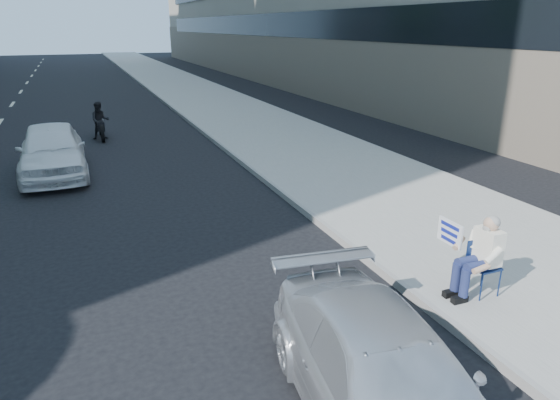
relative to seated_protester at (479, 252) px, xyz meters
name	(u,v)px	position (x,y,z in m)	size (l,w,h in m)	color
ground	(336,323)	(-2.29, 0.29, -0.87)	(160.00, 160.00, 0.00)	black
near_sidewalk	(224,107)	(1.71, 20.29, -0.80)	(5.00, 120.00, 0.15)	gray
seated_protester	(479,252)	(0.00, 0.00, 0.00)	(0.83, 1.12, 1.31)	navy
parked_sedan	(386,382)	(-2.79, -1.71, -0.26)	(1.71, 4.20, 1.22)	silver
white_sedan_near	(52,150)	(-6.28, 10.24, -0.12)	(1.78, 4.42, 1.51)	white
motorcycle	(100,122)	(-4.69, 14.95, -0.24)	(0.70, 2.04, 1.42)	black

